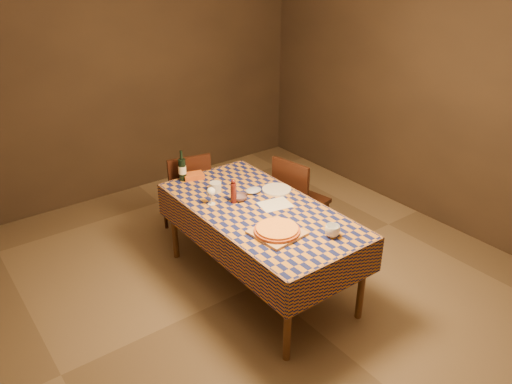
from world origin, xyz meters
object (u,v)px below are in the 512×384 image
Objects in this scene: pizza at (277,230)px; chair_right at (297,197)px; white_plate at (277,190)px; chair_far at (187,191)px; cutting_board at (277,233)px; wine_bottle at (182,169)px; dining_table at (260,216)px; bowl at (240,198)px.

pizza is 1.15m from chair_right.
white_plate is 0.28× the size of chair_far.
white_plate is 1.02m from chair_far.
cutting_board is 1.33× the size of white_plate.
cutting_board is 0.03m from pizza.
pizza is at bearing -85.78° from wine_bottle.
dining_table is at bearing -85.67° from chair_far.
cutting_board is 0.37× the size of chair_right.
wine_bottle reaches higher than white_plate.
bowl is (0.10, 0.63, 0.01)m from cutting_board.
wine_bottle is at bearing 105.23° from dining_table.
white_plate is at bearing 51.30° from pizza.
bowl is 0.80m from chair_right.
white_plate is (0.56, -0.69, -0.10)m from wine_bottle.
chair_right is at bearing 40.78° from pizza.
cutting_board is 0.88× the size of pizza.
dining_table is 0.44m from cutting_board.
pizza reaches higher than dining_table.
bowl is at bearing -172.40° from chair_right.
chair_far is at bearing 87.69° from pizza.
cutting_board is 0.37× the size of chair_far.
chair_far reaches higher than cutting_board.
wine_bottle is 0.89m from white_plate.
wine_bottle is 0.31× the size of chair_far.
pizza is at bearing -109.34° from dining_table.
white_plate is at bearing -7.40° from bowl.
chair_far is at bearing 54.46° from wine_bottle.
chair_right reaches higher than bowl.
white_plate is 0.48m from chair_right.
bowl is 0.67m from wine_bottle.
chair_far is (-0.04, 0.86, -0.27)m from bowl.
bowl reaches higher than dining_table.
dining_table is 6.38× the size of wine_bottle.
cutting_board is 0.63m from bowl.
chair_right is (0.75, 0.10, -0.27)m from bowl.
dining_table is at bearing -155.28° from chair_right.
chair_right is at bearing 40.78° from cutting_board.
cutting_board is 1.18× the size of wine_bottle.
chair_far is (-0.08, 1.08, -0.17)m from dining_table.
dining_table is 7.16× the size of white_plate.
wine_bottle is at bearing 128.93° from white_plate.
wine_bottle is at bearing 94.22° from cutting_board.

